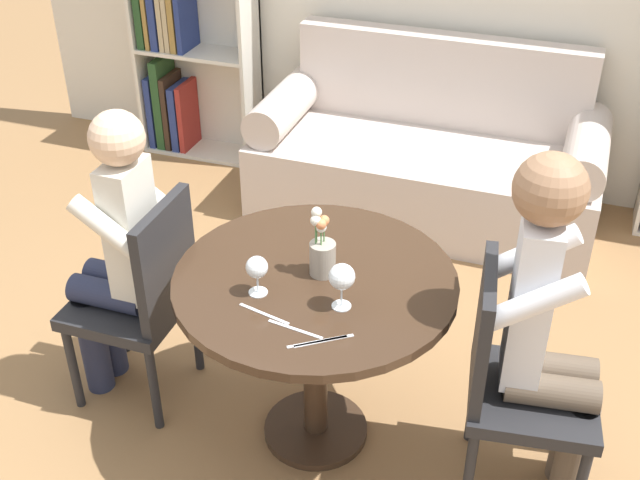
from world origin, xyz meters
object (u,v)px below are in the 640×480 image
(wine_glass_right, at_px, (342,278))
(person_right, at_px, (549,327))
(chair_right, at_px, (513,377))
(chair_left, at_px, (144,294))
(flower_vase, at_px, (322,251))
(person_left, at_px, (117,254))
(couch, at_px, (427,160))
(wine_glass_left, at_px, (257,269))
(bookshelf_left, at_px, (184,51))

(wine_glass_right, bearing_deg, person_right, 12.95)
(chair_right, bearing_deg, chair_left, 82.21)
(chair_right, bearing_deg, flower_vase, 79.93)
(person_left, xyz_separation_m, flower_vase, (0.80, 0.03, 0.17))
(couch, bearing_deg, chair_left, -111.12)
(person_left, xyz_separation_m, wine_glass_left, (0.64, -0.15, 0.18))
(chair_left, bearing_deg, chair_right, 89.71)
(person_right, xyz_separation_m, wine_glass_right, (-0.64, -0.15, 0.14))
(flower_vase, bearing_deg, chair_left, -177.69)
(person_right, bearing_deg, wine_glass_left, 92.53)
(person_right, distance_m, wine_glass_left, 0.95)
(bookshelf_left, bearing_deg, wine_glass_left, -56.89)
(couch, relative_size, person_right, 1.39)
(chair_left, distance_m, flower_vase, 0.78)
(person_left, bearing_deg, flower_vase, 91.72)
(couch, distance_m, person_left, 1.99)
(chair_left, bearing_deg, flower_vase, 91.90)
(flower_vase, bearing_deg, person_right, -0.46)
(person_left, bearing_deg, wine_glass_left, 76.63)
(bookshelf_left, bearing_deg, chair_right, -42.04)
(flower_vase, bearing_deg, chair_right, -2.17)
(bookshelf_left, height_order, person_right, bookshelf_left)
(couch, bearing_deg, flower_vase, -89.55)
(bookshelf_left, bearing_deg, couch, -9.40)
(chair_left, xyz_separation_m, flower_vase, (0.71, 0.03, 0.34))
(chair_left, relative_size, chair_right, 1.00)
(chair_right, xyz_separation_m, wine_glass_left, (-0.84, -0.15, 0.34))
(person_right, relative_size, wine_glass_left, 9.40)
(person_right, height_order, wine_glass_right, person_right)
(bookshelf_left, height_order, chair_right, bookshelf_left)
(person_left, bearing_deg, person_right, 90.45)
(couch, xyz_separation_m, wine_glass_left, (-0.15, -1.95, 0.53))
(person_left, distance_m, person_right, 1.56)
(chair_right, bearing_deg, bookshelf_left, 40.06)
(couch, bearing_deg, wine_glass_right, -86.01)
(chair_left, relative_size, person_right, 0.68)
(person_right, xyz_separation_m, wine_glass_left, (-0.92, -0.17, 0.12))
(chair_left, bearing_deg, wine_glass_left, 74.48)
(bookshelf_left, distance_m, wine_glass_left, 2.65)
(couch, distance_m, wine_glass_left, 2.02)
(couch, height_order, flower_vase, flower_vase)
(wine_glass_left, relative_size, wine_glass_right, 0.87)
(chair_right, relative_size, flower_vase, 3.54)
(person_left, xyz_separation_m, person_right, (1.56, 0.02, 0.06))
(couch, distance_m, chair_right, 1.94)
(couch, relative_size, bookshelf_left, 1.39)
(bookshelf_left, xyz_separation_m, chair_left, (0.89, -2.06, -0.15))
(wine_glass_left, bearing_deg, couch, 85.67)
(couch, height_order, chair_right, couch)
(person_left, bearing_deg, couch, 156.04)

